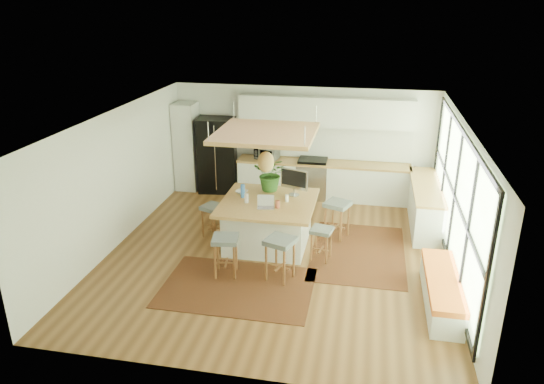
% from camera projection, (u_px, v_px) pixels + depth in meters
% --- Properties ---
extents(floor, '(7.00, 7.00, 0.00)m').
position_uv_depth(floor, '(277.00, 254.00, 10.02)').
color(floor, brown).
rests_on(floor, ground).
extents(ceiling, '(7.00, 7.00, 0.00)m').
position_uv_depth(ceiling, '(278.00, 119.00, 9.05)').
color(ceiling, white).
rests_on(ceiling, ground).
extents(wall_back, '(6.50, 0.00, 6.50)m').
position_uv_depth(wall_back, '(303.00, 141.00, 12.74)').
color(wall_back, white).
rests_on(wall_back, ground).
extents(wall_front, '(6.50, 0.00, 6.50)m').
position_uv_depth(wall_front, '(226.00, 288.00, 6.33)').
color(wall_front, white).
rests_on(wall_front, ground).
extents(wall_left, '(0.00, 7.00, 7.00)m').
position_uv_depth(wall_left, '(117.00, 179.00, 10.12)').
color(wall_left, white).
rests_on(wall_left, ground).
extents(wall_right, '(0.00, 7.00, 7.00)m').
position_uv_depth(wall_right, '(459.00, 202.00, 8.95)').
color(wall_right, white).
rests_on(wall_right, ground).
extents(window_wall, '(0.10, 6.20, 2.60)m').
position_uv_depth(window_wall, '(458.00, 200.00, 8.94)').
color(window_wall, black).
rests_on(window_wall, wall_right).
extents(pantry, '(0.55, 0.60, 2.25)m').
position_uv_depth(pantry, '(187.00, 147.00, 13.05)').
color(pantry, silver).
rests_on(pantry, floor).
extents(back_counter_base, '(4.20, 0.60, 0.88)m').
position_uv_depth(back_counter_base, '(322.00, 181.00, 12.67)').
color(back_counter_base, silver).
rests_on(back_counter_base, floor).
extents(back_counter_top, '(4.24, 0.64, 0.05)m').
position_uv_depth(back_counter_top, '(323.00, 163.00, 12.51)').
color(back_counter_top, '#A27239').
rests_on(back_counter_top, back_counter_base).
extents(backsplash, '(4.20, 0.02, 0.80)m').
position_uv_depth(backsplash, '(325.00, 142.00, 12.62)').
color(backsplash, white).
rests_on(backsplash, wall_back).
extents(upper_cabinets, '(4.20, 0.34, 0.70)m').
position_uv_depth(upper_cabinets, '(325.00, 112.00, 12.19)').
color(upper_cabinets, silver).
rests_on(upper_cabinets, wall_back).
extents(range, '(0.76, 0.62, 1.00)m').
position_uv_depth(range, '(312.00, 178.00, 12.70)').
color(range, '#A5A5AA').
rests_on(range, floor).
extents(right_counter_base, '(0.60, 2.50, 0.88)m').
position_uv_depth(right_counter_base, '(425.00, 206.00, 11.17)').
color(right_counter_base, silver).
rests_on(right_counter_base, floor).
extents(right_counter_top, '(0.64, 2.54, 0.05)m').
position_uv_depth(right_counter_top, '(427.00, 186.00, 11.00)').
color(right_counter_top, '#A27239').
rests_on(right_counter_top, right_counter_base).
extents(window_bench, '(0.52, 2.00, 0.50)m').
position_uv_depth(window_bench, '(442.00, 291.00, 8.30)').
color(window_bench, silver).
rests_on(window_bench, floor).
extents(ceiling_panel, '(1.86, 1.86, 0.80)m').
position_uv_depth(ceiling_panel, '(266.00, 147.00, 9.70)').
color(ceiling_panel, '#A27239').
rests_on(ceiling_panel, ceiling).
extents(rug_near, '(2.60, 1.80, 0.01)m').
position_uv_depth(rug_near, '(237.00, 287.00, 8.86)').
color(rug_near, black).
rests_on(rug_near, floor).
extents(rug_right, '(1.80, 2.60, 0.01)m').
position_uv_depth(rug_right, '(358.00, 252.00, 10.07)').
color(rug_right, black).
rests_on(rug_right, floor).
extents(fridge, '(1.04, 0.87, 1.91)m').
position_uv_depth(fridge, '(218.00, 156.00, 13.00)').
color(fridge, black).
rests_on(fridge, floor).
extents(island, '(1.85, 1.85, 0.93)m').
position_uv_depth(island, '(268.00, 223.00, 10.28)').
color(island, '#A27239').
rests_on(island, floor).
extents(stool_near_left, '(0.51, 0.51, 0.76)m').
position_uv_depth(stool_near_left, '(226.00, 257.00, 9.15)').
color(stool_near_left, '#505759').
rests_on(stool_near_left, floor).
extents(stool_near_right, '(0.60, 0.60, 0.80)m').
position_uv_depth(stool_near_right, '(280.00, 261.00, 9.01)').
color(stool_near_right, '#505759').
rests_on(stool_near_right, floor).
extents(stool_right_front, '(0.45, 0.45, 0.65)m').
position_uv_depth(stool_right_front, '(321.00, 243.00, 9.69)').
color(stool_right_front, '#505759').
rests_on(stool_right_front, floor).
extents(stool_right_back, '(0.61, 0.61, 0.79)m').
position_uv_depth(stool_right_back, '(337.00, 221.00, 10.59)').
color(stool_right_back, '#505759').
rests_on(stool_right_back, floor).
extents(stool_left_side, '(0.54, 0.54, 0.70)m').
position_uv_depth(stool_left_side, '(213.00, 221.00, 10.63)').
color(stool_left_side, '#505759').
rests_on(stool_left_side, floor).
extents(laptop, '(0.38, 0.40, 0.24)m').
position_uv_depth(laptop, '(266.00, 202.00, 9.75)').
color(laptop, '#A5A5AA').
rests_on(laptop, island).
extents(monitor, '(0.65, 0.41, 0.57)m').
position_uv_depth(monitor, '(294.00, 183.00, 10.32)').
color(monitor, '#A5A5AA').
rests_on(monitor, island).
extents(microwave, '(0.62, 0.43, 0.38)m').
position_uv_depth(microwave, '(267.00, 152.00, 12.69)').
color(microwave, '#A5A5AA').
rests_on(microwave, back_counter_top).
extents(island_plant, '(0.68, 0.76, 0.58)m').
position_uv_depth(island_plant, '(271.00, 177.00, 10.58)').
color(island_plant, '#1E4C19').
rests_on(island_plant, island).
extents(island_bowl, '(0.30, 0.30, 0.06)m').
position_uv_depth(island_bowl, '(242.00, 192.00, 10.51)').
color(island_bowl, white).
rests_on(island_bowl, island).
extents(island_bottle_0, '(0.07, 0.07, 0.19)m').
position_uv_depth(island_bottle_0, '(242.00, 193.00, 10.27)').
color(island_bottle_0, blue).
rests_on(island_bottle_0, island).
extents(island_bottle_1, '(0.07, 0.07, 0.19)m').
position_uv_depth(island_bottle_1, '(247.00, 198.00, 10.01)').
color(island_bottle_1, white).
rests_on(island_bottle_1, island).
extents(island_bottle_2, '(0.07, 0.07, 0.19)m').
position_uv_depth(island_bottle_2, '(278.00, 203.00, 9.76)').
color(island_bottle_2, '#AD5039').
rests_on(island_bottle_2, island).
extents(island_bottle_3, '(0.07, 0.07, 0.19)m').
position_uv_depth(island_bottle_3, '(286.00, 197.00, 10.06)').
color(island_bottle_3, white).
rests_on(island_bottle_3, island).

